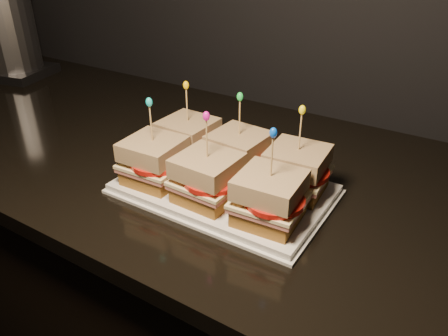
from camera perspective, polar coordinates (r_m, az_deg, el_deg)
The scene contains 49 objects.
cabinet at distance 1.30m, azimuth -5.55°, elevation -16.00°, with size 2.35×0.71×0.87m, color black.
granite_slab at distance 1.03m, azimuth -6.73°, elevation 1.94°, with size 2.39×0.75×0.03m, color black.
platter at distance 0.84m, azimuth 0.00°, elevation -2.75°, with size 0.39×0.24×0.02m, color white.
platter_rim at distance 0.84m, azimuth 0.00°, elevation -3.10°, with size 0.40×0.25×0.01m, color white.
sandwich_0_bread_bot at distance 0.93m, azimuth -4.60°, elevation 2.11°, with size 0.10×0.10×0.03m, color brown.
sandwich_0_ham at distance 0.92m, azimuth -4.65°, elevation 3.10°, with size 0.11×0.11×0.01m, color #BA615F.
sandwich_0_cheese at distance 0.91m, azimuth -4.67°, elevation 3.49°, with size 0.11×0.11×0.01m, color #FFECA9.
sandwich_0_tomato at distance 0.90m, azimuth -4.29°, elevation 3.61°, with size 0.10×0.10×0.01m, color red.
sandwich_0_bread_top at distance 0.90m, azimuth -4.74°, elevation 5.17°, with size 0.10×0.10×0.03m, color #5B2B0E.
sandwich_0_pick at distance 0.88m, azimuth -4.86°, elevation 7.96°, with size 0.00×0.00×0.09m, color tan.
sandwich_0_frill at distance 0.87m, azimuth -4.99°, elevation 10.73°, with size 0.01×0.01×0.02m, color #FCC602.
sandwich_1_bread_bot at distance 0.87m, azimuth 1.93°, elevation 0.16°, with size 0.10×0.10×0.03m, color brown.
sandwich_1_ham at distance 0.86m, azimuth 1.95°, elevation 1.20°, with size 0.11×0.11×0.01m, color #BA615F.
sandwich_1_cheese at distance 0.85m, azimuth 1.95°, elevation 1.61°, with size 0.11×0.11×0.01m, color #FFECA9.
sandwich_1_tomato at distance 0.84m, azimuth 2.46°, elevation 1.70°, with size 0.10×0.10×0.01m, color red.
sandwich_1_bread_top at distance 0.84m, azimuth 1.99°, elevation 3.38°, with size 0.10×0.10×0.03m, color #5B2B0E.
sandwich_1_pick at distance 0.82m, azimuth 2.04°, elevation 6.35°, with size 0.00×0.00×0.09m, color tan.
sandwich_1_frill at distance 0.81m, azimuth 2.10°, elevation 9.30°, with size 0.01×0.01×0.02m, color green.
sandwich_2_bread_bot at distance 0.82m, azimuth 9.30°, elevation -2.04°, with size 0.10×0.10×0.03m, color brown.
sandwich_2_ham at distance 0.81m, azimuth 9.40°, elevation -0.97°, with size 0.11×0.11×0.01m, color #BA615F.
sandwich_2_cheese at distance 0.81m, azimuth 9.44°, elevation -0.54°, with size 0.11×0.11×0.01m, color #FFECA9.
sandwich_2_tomato at distance 0.80m, azimuth 10.10°, elevation -0.48°, with size 0.10×0.10×0.01m, color red.
sandwich_2_bread_top at distance 0.79m, azimuth 9.61°, elevation 1.30°, with size 0.10×0.10×0.03m, color #5B2B0E.
sandwich_2_pick at distance 0.77m, azimuth 9.90°, elevation 4.39°, with size 0.00×0.00×0.09m, color tan.
sandwich_2_frill at distance 0.76m, azimuth 10.18°, elevation 7.49°, with size 0.01×0.01×0.02m, color yellow.
sandwich_3_bread_bot at distance 0.85m, azimuth -8.95°, elevation -0.75°, with size 0.10×0.10×0.03m, color brown.
sandwich_3_ham at distance 0.84m, azimuth -9.04°, elevation 0.29°, with size 0.11×0.11×0.01m, color #BA615F.
sandwich_3_cheese at distance 0.84m, azimuth -9.08°, elevation 0.71°, with size 0.11×0.11×0.01m, color #FFECA9.
sandwich_3_tomato at distance 0.83m, azimuth -8.75°, elevation 0.79°, with size 0.10×0.10×0.01m, color red.
sandwich_3_bread_top at distance 0.83m, azimuth -9.24°, elevation 2.50°, with size 0.10×0.10×0.03m, color #5B2B0E.
sandwich_3_pick at distance 0.81m, azimuth -9.50°, elevation 5.50°, with size 0.00×0.00×0.09m, color tan.
sandwich_3_frill at distance 0.79m, azimuth -9.77°, elevation 8.49°, with size 0.01×0.01×0.02m, color #14BDB7.
sandwich_4_bread_bot at distance 0.79m, azimuth -2.12°, elevation -3.13°, with size 0.10×0.10×0.03m, color brown.
sandwich_4_ham at distance 0.78m, azimuth -2.15°, elevation -2.02°, with size 0.11×0.11×0.01m, color #BA615F.
sandwich_4_cheese at distance 0.77m, azimuth -2.16°, elevation -1.57°, with size 0.11×0.11×0.01m, color #FFECA9.
sandwich_4_tomato at distance 0.76m, azimuth -1.67°, elevation -1.53°, with size 0.10×0.10×0.01m, color red.
sandwich_4_bread_top at distance 0.76m, azimuth -2.20°, elevation 0.33°, with size 0.10×0.10×0.03m, color #5B2B0E.
sandwich_4_pick at distance 0.74m, azimuth -2.27°, elevation 3.55°, with size 0.00×0.00×0.09m, color tan.
sandwich_4_frill at distance 0.72m, azimuth -2.34°, elevation 6.78°, with size 0.01×0.01×0.02m, color #D71298.
sandwich_5_bread_bot at distance 0.74m, azimuth 5.83°, elevation -5.82°, with size 0.10×0.10×0.03m, color brown.
sandwich_5_ham at distance 0.73m, azimuth 5.90°, elevation -4.66°, with size 0.11×0.11×0.01m, color #BA615F.
sandwich_5_cheese at distance 0.72m, azimuth 5.92°, elevation -4.20°, with size 0.11×0.11×0.01m, color #FFECA9.
sandwich_5_tomato at distance 0.71m, azimuth 6.60°, elevation -4.20°, with size 0.10×0.10×0.01m, color red.
sandwich_5_bread_top at distance 0.71m, azimuth 6.04°, elevation -2.22°, with size 0.10×0.10×0.03m, color #5B2B0E.
sandwich_5_pick at distance 0.68m, azimuth 6.25°, elevation 1.17°, with size 0.00×0.00×0.09m, color tan.
sandwich_5_frill at distance 0.66m, azimuth 6.45°, elevation 4.61°, with size 0.01×0.01×0.02m, color blue.
appliance_base at distance 1.68m, azimuth -25.63°, elevation 11.31°, with size 0.23×0.19×0.03m, color #262628.
appliance_body at distance 1.65m, azimuth -26.68°, elevation 15.82°, with size 0.19×0.19×0.25m, color silver.
appliance at distance 1.65m, azimuth -26.64°, elevation 15.66°, with size 0.23×0.19×0.29m, color silver, non-canonical shape.
Camera 1 is at (-0.12, 0.93, 1.35)m, focal length 35.00 mm.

